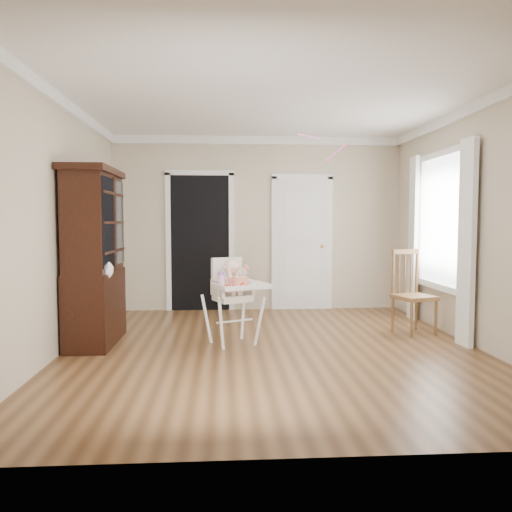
{
  "coord_description": "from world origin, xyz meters",
  "views": [
    {
      "loc": [
        -0.53,
        -5.32,
        1.39
      ],
      "look_at": [
        -0.18,
        0.17,
        1.01
      ],
      "focal_mm": 35.0,
      "sensor_mm": 36.0,
      "label": 1
    }
  ],
  "objects": [
    {
      "name": "china_cabinet",
      "position": [
        -1.99,
        0.4,
        0.99
      ],
      "size": [
        0.52,
        1.18,
        1.98
      ],
      "color": "black",
      "rests_on": "floor"
    },
    {
      "name": "high_chair",
      "position": [
        -0.43,
        0.27,
        0.62
      ],
      "size": [
        0.79,
        0.87,
        1.0
      ],
      "rotation": [
        0.0,
        0.0,
        0.41
      ],
      "color": "white",
      "rests_on": "floor"
    },
    {
      "name": "floor",
      "position": [
        0.0,
        0.0,
        0.0
      ],
      "size": [
        5.0,
        5.0,
        0.0
      ],
      "primitive_type": "plane",
      "color": "#52351C",
      "rests_on": "ground"
    },
    {
      "name": "ceiling",
      "position": [
        0.0,
        0.0,
        2.7
      ],
      "size": [
        5.0,
        5.0,
        0.0
      ],
      "primitive_type": "plane",
      "rotation": [
        3.14,
        0.0,
        0.0
      ],
      "color": "white",
      "rests_on": "wall_back"
    },
    {
      "name": "window_right",
      "position": [
        2.18,
        0.8,
        1.29
      ],
      "size": [
        0.13,
        1.84,
        2.3
      ],
      "color": "white",
      "rests_on": "wall_right"
    },
    {
      "name": "wall_right",
      "position": [
        2.25,
        0.0,
        1.35
      ],
      "size": [
        0.0,
        5.0,
        5.0
      ],
      "primitive_type": "plane",
      "rotation": [
        1.57,
        0.0,
        -1.57
      ],
      "color": "#C4B798",
      "rests_on": "floor"
    },
    {
      "name": "cake",
      "position": [
        -0.35,
        0.01,
        0.74
      ],
      "size": [
        0.22,
        0.22,
        0.1
      ],
      "color": "silver",
      "rests_on": "high_chair"
    },
    {
      "name": "wall_back",
      "position": [
        0.0,
        2.5,
        1.35
      ],
      "size": [
        4.5,
        0.0,
        4.5
      ],
      "primitive_type": "plane",
      "rotation": [
        1.57,
        0.0,
        0.0
      ],
      "color": "#C4B798",
      "rests_on": "floor"
    },
    {
      "name": "wall_left",
      "position": [
        -2.25,
        0.0,
        1.35
      ],
      "size": [
        0.0,
        5.0,
        5.0
      ],
      "primitive_type": "plane",
      "rotation": [
        1.57,
        0.0,
        1.57
      ],
      "color": "#C4B798",
      "rests_on": "floor"
    },
    {
      "name": "crown_molding",
      "position": [
        0.0,
        0.0,
        2.64
      ],
      "size": [
        4.5,
        5.0,
        0.12
      ],
      "primitive_type": null,
      "color": "white",
      "rests_on": "ceiling"
    },
    {
      "name": "sippy_cup",
      "position": [
        -0.56,
        0.11,
        0.77
      ],
      "size": [
        0.07,
        0.07,
        0.18
      ],
      "rotation": [
        0.0,
        0.0,
        0.41
      ],
      "color": "#F193D2",
      "rests_on": "high_chair"
    },
    {
      "name": "baby",
      "position": [
        -0.44,
        0.29,
        0.75
      ],
      "size": [
        0.32,
        0.23,
        0.42
      ],
      "rotation": [
        0.0,
        0.0,
        0.41
      ],
      "color": "beige",
      "rests_on": "high_chair"
    },
    {
      "name": "doorway",
      "position": [
        -0.9,
        2.48,
        1.11
      ],
      "size": [
        1.06,
        0.05,
        2.22
      ],
      "color": "black",
      "rests_on": "wall_back"
    },
    {
      "name": "dining_chair",
      "position": [
        1.81,
        0.68,
        0.49
      ],
      "size": [
        0.53,
        0.53,
        1.04
      ],
      "rotation": [
        0.0,
        0.0,
        0.31
      ],
      "color": "brown",
      "rests_on": "floor"
    },
    {
      "name": "streamer",
      "position": [
        0.41,
        0.13,
        2.31
      ],
      "size": [
        0.21,
        0.46,
        0.15
      ],
      "primitive_type": null,
      "rotation": [
        0.26,
        0.0,
        0.39
      ],
      "color": "pink",
      "rests_on": "ceiling"
    },
    {
      "name": "closet_door",
      "position": [
        0.7,
        2.48,
        1.02
      ],
      "size": [
        0.96,
        0.09,
        2.13
      ],
      "color": "white",
      "rests_on": "wall_back"
    }
  ]
}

